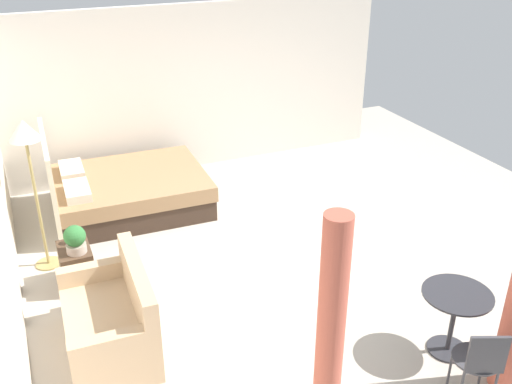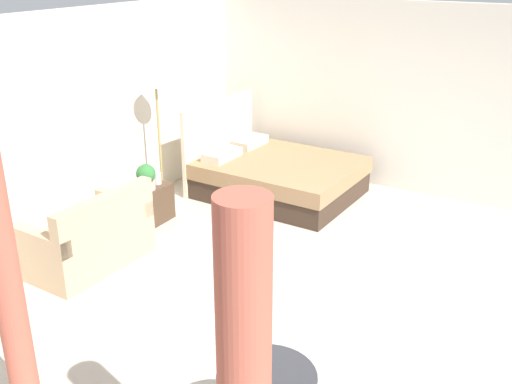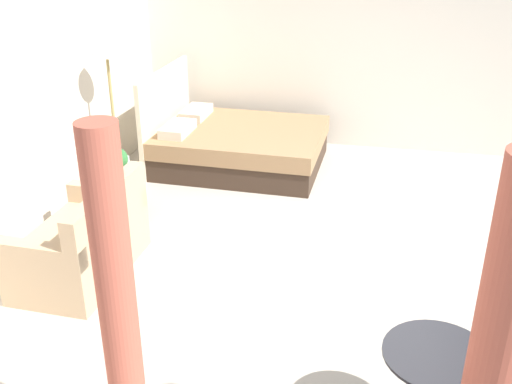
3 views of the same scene
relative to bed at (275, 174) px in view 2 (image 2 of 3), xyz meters
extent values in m
cube|color=#B2A899|center=(-1.99, -1.56, -0.31)|extent=(9.29, 9.37, 0.02)
cube|color=silver|center=(-1.99, 1.62, 1.05)|extent=(9.29, 0.12, 2.69)
cube|color=silver|center=(1.16, -1.56, 1.05)|extent=(0.12, 6.37, 2.69)
cube|color=#38281E|center=(0.00, -0.09, -0.14)|extent=(1.73, 2.14, 0.30)
cube|color=#93704C|center=(0.00, -0.09, 0.12)|extent=(1.77, 2.18, 0.22)
cube|color=beige|center=(0.03, 0.99, 0.34)|extent=(1.73, 0.11, 1.27)
cube|color=beige|center=(-0.35, 0.69, 0.29)|extent=(0.61, 0.34, 0.12)
cube|color=beige|center=(0.39, 0.67, 0.29)|extent=(0.61, 0.34, 0.12)
cube|color=tan|center=(-2.93, 0.79, -0.07)|extent=(1.37, 0.85, 0.45)
cube|color=tan|center=(-2.94, 0.46, 0.38)|extent=(1.35, 0.19, 0.46)
cube|color=tan|center=(-2.32, 0.77, 0.25)|extent=(0.17, 0.81, 0.19)
cube|color=tan|center=(-3.53, 0.81, 0.25)|extent=(0.17, 0.81, 0.19)
cube|color=#473323|center=(-1.66, 0.92, -0.05)|extent=(0.51, 0.36, 0.49)
cylinder|color=tan|center=(-1.76, 0.90, 0.24)|extent=(0.22, 0.22, 0.11)
sphere|color=#2D6B33|center=(-1.76, 0.90, 0.40)|extent=(0.25, 0.25, 0.25)
cylinder|color=silver|center=(-1.54, 0.90, 0.27)|extent=(0.09, 0.09, 0.15)
cylinder|color=#99844C|center=(-1.09, 1.21, -0.29)|extent=(0.31, 0.31, 0.02)
cylinder|color=#99844C|center=(-1.09, 1.21, 0.54)|extent=(0.04, 0.04, 1.64)
cone|color=beige|center=(-1.09, 1.21, 1.48)|extent=(0.36, 0.36, 0.23)
cylinder|color=#2D2D33|center=(-4.31, -2.31, 0.38)|extent=(0.68, 0.68, 0.02)
cylinder|color=#C15B47|center=(-4.88, -2.50, 0.81)|extent=(0.30, 0.30, 2.22)
cylinder|color=#C15B47|center=(-4.88, -0.55, 0.81)|extent=(0.21, 0.21, 2.22)
camera|label=1|loc=(-7.68, 1.25, 3.70)|focal=40.55mm
camera|label=2|loc=(-7.07, -3.87, 2.99)|focal=41.54mm
camera|label=3|loc=(-7.29, -1.82, 2.78)|focal=41.58mm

